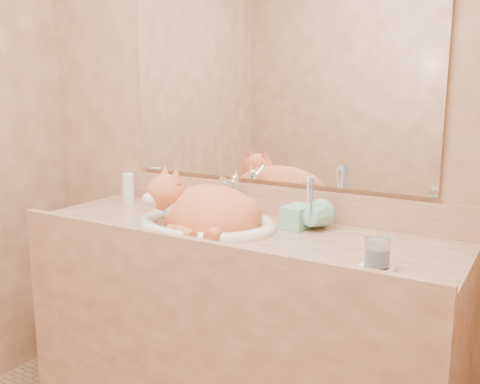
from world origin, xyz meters
The scene contains 12 objects.
wall_back centered at (0.00, 1.00, 1.25)m, with size 2.40×0.02×2.50m, color #8B5D3F.
vanity_counter centered at (0.00, 0.72, 0.42)m, with size 1.60×0.55×0.85m, color #905C40, non-canonical shape.
mirror centered at (0.00, 0.99, 1.39)m, with size 1.30×0.02×0.80m, color white.
sink_basin centered at (-0.11, 0.70, 0.93)m, with size 0.53×0.44×0.16m, color white, non-canonical shape.
faucet centered at (-0.11, 0.91, 0.94)m, with size 0.05×0.12×0.17m, color white, non-canonical shape.
cat centered at (-0.11, 0.69, 0.92)m, with size 0.42×0.34×0.23m, color #C3552D, non-canonical shape.
soap_dispenser centered at (0.18, 0.80, 0.94)m, with size 0.08×0.09×0.18m, color #7CC7AE.
toothbrush_cup centered at (0.25, 0.82, 0.90)m, with size 0.11×0.11×0.10m, color #7CC7AE.
toothbrushes centered at (0.25, 0.82, 0.97)m, with size 0.03×0.03×0.20m, color white, non-canonical shape.
saucer centered at (0.57, 0.56, 0.85)m, with size 0.10×0.10×0.01m, color white.
water_glass centered at (0.57, 0.56, 0.90)m, with size 0.07×0.07×0.08m, color silver.
lotion_bottle centered at (-0.66, 0.88, 0.91)m, with size 0.05×0.05×0.13m, color white.
Camera 1 is at (0.97, -0.88, 1.37)m, focal length 40.00 mm.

